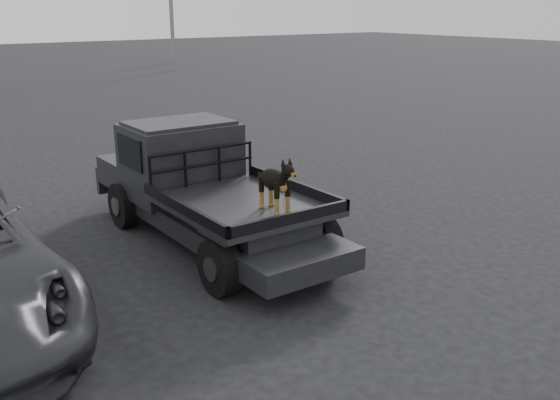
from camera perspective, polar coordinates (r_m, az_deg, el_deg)
ground at (r=8.24m, az=-4.39°, el=-8.53°), size 120.00×120.00×0.00m
flatbed_ute at (r=9.82m, az=-6.37°, el=-1.34°), size 2.00×5.40×0.92m
ute_cab at (r=10.40m, az=-9.12°, el=4.75°), size 1.72×1.30×0.88m
headache_rack at (r=9.79m, az=-7.09°, el=3.05°), size 1.80×0.08×0.55m
dog at (r=8.40m, az=-0.50°, el=1.46°), size 0.32×0.60×0.74m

